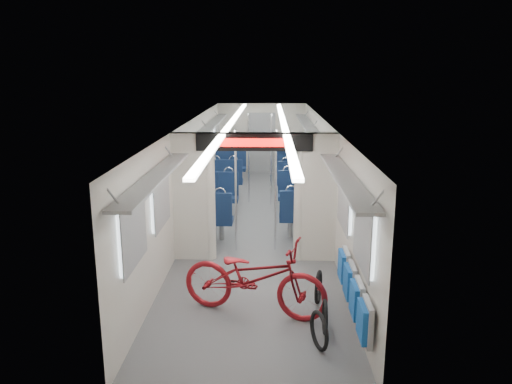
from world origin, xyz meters
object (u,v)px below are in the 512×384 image
(bike_hoop_a, at_px, (319,332))
(seat_bay_near_right, at_px, (300,200))
(seat_bay_near_left, at_px, (214,202))
(stanchion_near_right, at_px, (275,191))
(stanchion_far_right, at_px, (271,160))
(bicycle, at_px, (254,277))
(stanchion_near_left, at_px, (236,192))
(bike_hoop_b, at_px, (325,319))
(seat_bay_far_left, at_px, (228,169))
(stanchion_far_left, at_px, (249,159))
(bike_hoop_c, at_px, (318,288))
(flip_bench, at_px, (353,290))
(seat_bay_far_right, at_px, (293,171))

(bike_hoop_a, distance_m, seat_bay_near_right, 5.19)
(seat_bay_near_left, xyz_separation_m, stanchion_near_right, (1.31, -1.42, 0.59))
(bike_hoop_a, bearing_deg, stanchion_far_right, 94.83)
(stanchion_near_right, bearing_deg, bike_hoop_a, -81.84)
(bicycle, relative_size, stanchion_near_left, 0.91)
(stanchion_near_right, bearing_deg, bike_hoop_b, -78.84)
(bike_hoop_a, xyz_separation_m, bike_hoop_b, (0.11, 0.39, -0.02))
(bicycle, relative_size, stanchion_near_right, 0.91)
(seat_bay_near_right, relative_size, seat_bay_far_left, 0.97)
(seat_bay_near_right, height_order, stanchion_near_right, stanchion_near_right)
(stanchion_near_right, relative_size, stanchion_far_right, 1.00)
(bicycle, distance_m, seat_bay_far_left, 7.76)
(stanchion_near_left, bearing_deg, seat_bay_far_left, 96.35)
(stanchion_near_left, distance_m, stanchion_far_right, 3.47)
(stanchion_near_left, bearing_deg, stanchion_far_left, 88.52)
(bicycle, relative_size, seat_bay_far_left, 0.93)
(bike_hoop_c, bearing_deg, seat_bay_far_left, 104.71)
(bicycle, xyz_separation_m, bike_hoop_b, (0.94, -0.53, -0.34))
(bicycle, height_order, seat_bay_near_right, seat_bay_near_right)
(bike_hoop_a, distance_m, bike_hoop_b, 0.40)
(flip_bench, xyz_separation_m, seat_bay_far_right, (-0.42, 8.03, -0.02))
(bike_hoop_c, relative_size, stanchion_near_left, 0.22)
(bike_hoop_b, height_order, bike_hoop_c, bike_hoop_c)
(bike_hoop_c, relative_size, seat_bay_far_right, 0.23)
(bike_hoop_a, height_order, stanchion_far_left, stanchion_far_left)
(seat_bay_far_left, bearing_deg, stanchion_far_right, -54.80)
(bicycle, distance_m, seat_bay_far_right, 7.61)
(bicycle, relative_size, stanchion_far_right, 0.91)
(bike_hoop_a, height_order, stanchion_near_right, stanchion_near_right)
(bicycle, relative_size, bike_hoop_c, 4.16)
(bike_hoop_b, bearing_deg, seat_bay_far_left, 103.20)
(bike_hoop_b, relative_size, seat_bay_near_right, 0.21)
(seat_bay_near_left, xyz_separation_m, stanchion_near_left, (0.57, -1.48, 0.59))
(stanchion_far_left, relative_size, stanchion_far_right, 1.00)
(bike_hoop_c, bearing_deg, bicycle, -159.18)
(bicycle, xyz_separation_m, bike_hoop_c, (0.94, 0.36, -0.32))
(stanchion_far_right, bearing_deg, seat_bay_near_right, -69.41)
(bicycle, xyz_separation_m, stanchion_far_right, (0.24, 5.95, 0.60))
(stanchion_near_left, bearing_deg, seat_bay_far_right, 75.53)
(seat_bay_near_right, xyz_separation_m, stanchion_far_left, (-1.20, 1.87, 0.59))
(stanchion_near_left, bearing_deg, bicycle, -80.62)
(bike_hoop_c, height_order, stanchion_near_right, stanchion_near_right)
(seat_bay_far_left, xyz_separation_m, seat_bay_far_right, (1.87, -0.14, -0.01))
(bicycle, distance_m, stanchion_far_left, 6.16)
(bicycle, height_order, flip_bench, bicycle)
(flip_bench, height_order, seat_bay_far_right, seat_bay_far_right)
(seat_bay_far_left, distance_m, stanchion_near_right, 5.30)
(flip_bench, bearing_deg, stanchion_far_left, 103.83)
(seat_bay_near_right, relative_size, stanchion_far_left, 0.94)
(flip_bench, relative_size, seat_bay_near_left, 0.95)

